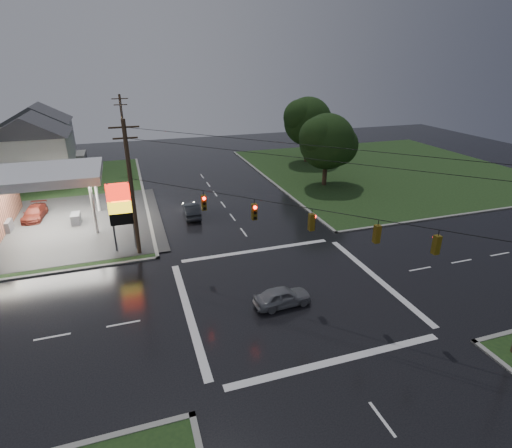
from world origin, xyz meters
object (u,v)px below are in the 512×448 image
object	(u,v)px
tree_ne_near	(328,142)
car_pump	(35,213)
house_far	(39,132)
tree_ne_far	(309,122)
pylon_sign	(121,206)
car_crossing	(282,297)
utility_pole_n	(124,131)
car_north	(191,210)
utility_pole_nw	(132,188)
house_near	(33,147)

from	to	relation	value
tree_ne_near	car_pump	xyz separation A→B (m)	(-33.23, -1.12, -4.92)
house_far	tree_ne_far	xyz separation A→B (m)	(39.10, -14.01, 1.77)
tree_ne_far	pylon_sign	bearing A→B (deg)	-139.65
pylon_sign	car_crossing	xyz separation A→B (m)	(9.54, -11.68, -3.36)
utility_pole_n	car_north	xyz separation A→B (m)	(5.57, -21.49, -4.76)
car_pump	car_north	bearing A→B (deg)	-11.09
utility_pole_nw	car_north	xyz separation A→B (m)	(5.57, 7.01, -5.01)
tree_ne_far	car_pump	bearing A→B (deg)	-160.09
house_near	car_pump	xyz separation A→B (m)	(1.86, -15.13, -3.76)
house_far	tree_ne_far	distance (m)	41.57
pylon_sign	utility_pole_n	world-z (taller)	utility_pole_n
car_north	car_pump	world-z (taller)	car_north
pylon_sign	car_crossing	world-z (taller)	pylon_sign
pylon_sign	car_crossing	bearing A→B (deg)	-50.76
pylon_sign	utility_pole_nw	xyz separation A→B (m)	(1.00, -1.00, 1.71)
house_near	tree_ne_near	xyz separation A→B (m)	(35.09, -14.01, 1.16)
utility_pole_n	pylon_sign	bearing A→B (deg)	-92.08
house_near	tree_ne_near	size ratio (longest dim) A/B	1.23
house_far	car_crossing	size ratio (longest dim) A/B	2.89
house_near	tree_ne_far	xyz separation A→B (m)	(38.10, -2.01, 1.77)
car_pump	utility_pole_nw	bearing A→B (deg)	-44.90
utility_pole_n	car_crossing	size ratio (longest dim) A/B	2.75
utility_pole_n	tree_ne_far	size ratio (longest dim) A/B	1.07
tree_ne_near	car_pump	size ratio (longest dim) A/B	2.03
car_crossing	car_pump	xyz separation A→B (m)	(-18.13, 22.05, -0.01)
house_near	tree_ne_far	world-z (taller)	tree_ne_far
house_far	tree_ne_far	world-z (taller)	tree_ne_far
house_far	car_crossing	distance (m)	53.61
utility_pole_nw	car_crossing	world-z (taller)	utility_pole_nw
car_north	car_pump	distance (m)	15.78
house_near	pylon_sign	bearing A→B (deg)	-67.72
utility_pole_n	utility_pole_nw	bearing A→B (deg)	-90.00
car_north	utility_pole_n	bearing A→B (deg)	-72.82
utility_pole_n	tree_ne_far	xyz separation A→B (m)	(26.65, -4.01, 0.71)
utility_pole_nw	house_near	size ratio (longest dim) A/B	1.00
car_north	car_crossing	bearing A→B (deg)	102.17
tree_ne_far	car_pump	size ratio (longest dim) A/B	2.22
car_north	car_pump	size ratio (longest dim) A/B	0.98
pylon_sign	car_north	xyz separation A→B (m)	(6.57, 6.01, -3.30)
tree_ne_far	utility_pole_n	bearing A→B (deg)	171.45
utility_pole_n	tree_ne_far	world-z (taller)	utility_pole_n
utility_pole_n	car_crossing	world-z (taller)	utility_pole_n
house_far	utility_pole_n	bearing A→B (deg)	-38.77
utility_pole_nw	tree_ne_near	world-z (taller)	utility_pole_nw
pylon_sign	tree_ne_far	size ratio (longest dim) A/B	0.61
utility_pole_nw	utility_pole_n	world-z (taller)	utility_pole_nw
utility_pole_nw	car_crossing	distance (m)	14.59
utility_pole_n	car_pump	bearing A→B (deg)	-119.24
house_near	car_crossing	distance (m)	42.38
tree_ne_near	pylon_sign	bearing A→B (deg)	-154.99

